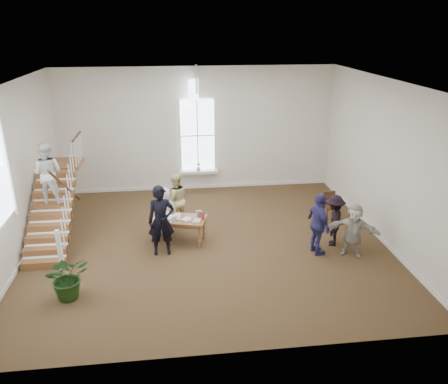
{
  "coord_description": "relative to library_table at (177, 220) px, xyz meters",
  "views": [
    {
      "loc": [
        -0.89,
        -11.1,
        5.93
      ],
      "look_at": [
        0.49,
        0.4,
        1.39
      ],
      "focal_mm": 35.0,
      "sensor_mm": 36.0,
      "label": 1
    }
  ],
  "objects": [
    {
      "name": "side_chair",
      "position": [
        4.88,
        1.02,
        -0.17
      ],
      "size": [
        0.41,
        0.41,
        0.89
      ],
      "rotation": [
        0.0,
        0.0,
        0.05
      ],
      "color": "#331E0D",
      "rests_on": "ground"
    },
    {
      "name": "woman_cluster_b",
      "position": [
        4.36,
        -0.7,
        0.09
      ],
      "size": [
        0.87,
        1.1,
        1.49
      ],
      "primitive_type": "imported",
      "rotation": [
        0.0,
        0.0,
        4.32
      ],
      "color": "black",
      "rests_on": "ground"
    },
    {
      "name": "room_shell",
      "position": [
        0.88,
        4.18,
        -0.26
      ],
      "size": [
        10.49,
        10.0,
        10.0
      ],
      "color": "silver",
      "rests_on": "ground"
    },
    {
      "name": "ground",
      "position": [
        0.88,
        -0.21,
        -0.66
      ],
      "size": [
        10.0,
        10.0,
        0.0
      ],
      "primitive_type": "plane",
      "color": "#412F19",
      "rests_on": "ground"
    },
    {
      "name": "woman_cluster_c",
      "position": [
        4.66,
        -1.35,
        0.09
      ],
      "size": [
        1.43,
        1.01,
        1.49
      ],
      "primitive_type": "imported",
      "rotation": [
        0.0,
        0.0,
        5.82
      ],
      "color": "#B9B3A7",
      "rests_on": "ground"
    },
    {
      "name": "woman_cluster_a",
      "position": [
        3.76,
        -1.15,
        0.21
      ],
      "size": [
        0.6,
        1.08,
        1.74
      ],
      "primitive_type": "imported",
      "rotation": [
        0.0,
        0.0,
        1.75
      ],
      "color": "navy",
      "rests_on": "ground"
    },
    {
      "name": "floor_plant",
      "position": [
        -2.52,
        -2.46,
        -0.12
      ],
      "size": [
        1.2,
        1.13,
        1.06
      ],
      "primitive_type": "imported",
      "rotation": [
        0.0,
        0.0,
        0.38
      ],
      "color": "#173310",
      "rests_on": "ground"
    },
    {
      "name": "staircase",
      "position": [
        -3.46,
        0.53,
        0.96
      ],
      "size": [
        1.1,
        4.1,
        2.92
      ],
      "color": "brown",
      "rests_on": "ground"
    },
    {
      "name": "elderly_woman",
      "position": [
        -0.32,
        0.59,
        0.06
      ],
      "size": [
        0.79,
        0.61,
        1.43
      ],
      "primitive_type": "imported",
      "rotation": [
        0.0,
        0.0,
        2.89
      ],
      "color": "beige",
      "rests_on": "ground"
    },
    {
      "name": "police_officer",
      "position": [
        -0.42,
        -0.66,
        0.32
      ],
      "size": [
        0.73,
        0.5,
        1.95
      ],
      "primitive_type": "imported",
      "rotation": [
        0.0,
        0.0,
        0.04
      ],
      "color": "black",
      "rests_on": "ground"
    },
    {
      "name": "person_yellow",
      "position": [
        -0.02,
        1.09,
        0.2
      ],
      "size": [
        0.97,
        0.85,
        1.71
      ],
      "primitive_type": "imported",
      "rotation": [
        0.0,
        0.0,
        3.42
      ],
      "color": "#DBD189",
      "rests_on": "ground"
    },
    {
      "name": "library_table",
      "position": [
        0.0,
        0.0,
        0.0
      ],
      "size": [
        1.72,
        1.18,
        0.8
      ],
      "rotation": [
        0.0,
        0.0,
        -0.28
      ],
      "color": "brown",
      "rests_on": "ground"
    }
  ]
}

